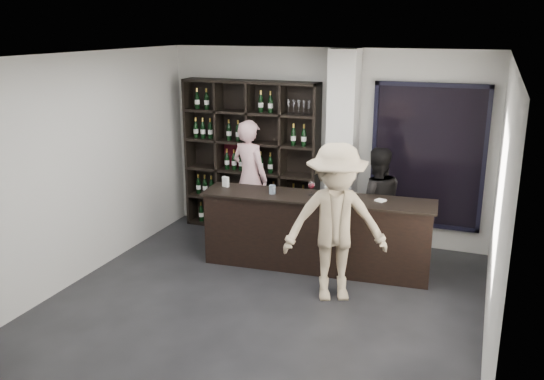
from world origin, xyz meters
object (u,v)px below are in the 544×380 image
at_px(taster_black, 376,204).
at_px(taster_pink, 250,177).
at_px(customer, 336,223).
at_px(tasting_counter, 316,233).
at_px(wine_shelf, 251,157).

bearing_deg(taster_black, taster_pink, -31.39).
bearing_deg(customer, taster_pink, 113.15).
distance_m(tasting_counter, taster_pink, 1.74).
relative_size(taster_pink, customer, 0.95).
relative_size(taster_pink, taster_black, 1.13).
xyz_separation_m(tasting_counter, taster_pink, (-1.39, 0.97, 0.40)).
height_order(taster_pink, customer, customer).
relative_size(tasting_counter, taster_black, 1.93).
bearing_deg(tasting_counter, customer, -63.72).
distance_m(wine_shelf, tasting_counter, 1.96).
bearing_deg(taster_black, tasting_counter, 22.03).
relative_size(tasting_counter, customer, 1.61).
bearing_deg(taster_pink, tasting_counter, 164.41).
bearing_deg(wine_shelf, taster_black, -12.91).
xyz_separation_m(tasting_counter, customer, (0.46, -0.78, 0.45)).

